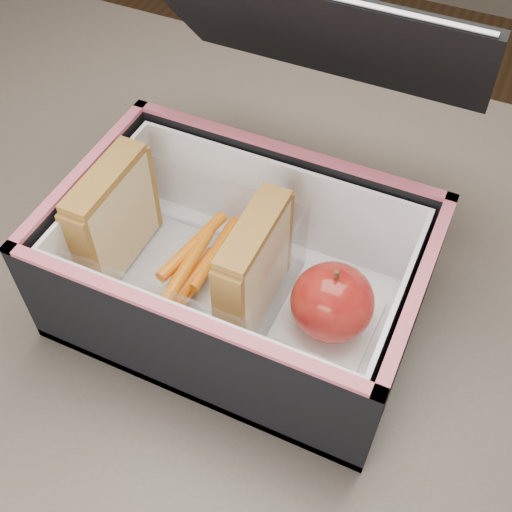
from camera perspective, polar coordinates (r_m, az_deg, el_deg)
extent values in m
cube|color=brown|center=(0.57, -5.56, -5.44)|extent=(1.20, 0.80, 0.03)
cube|color=#382D26|center=(1.27, -18.82, 5.78)|extent=(0.05, 0.05, 0.72)
cube|color=black|center=(0.53, 5.65, 18.82)|extent=(0.27, 0.12, 0.14)
cube|color=#E8CA8B|center=(0.55, -13.11, 3.39)|extent=(0.01, 0.09, 0.09)
cube|color=#B45859|center=(0.55, -12.40, 2.91)|extent=(0.01, 0.08, 0.09)
cube|color=#E8CA8B|center=(0.54, -11.81, 2.93)|extent=(0.01, 0.09, 0.09)
cube|color=olive|center=(0.51, -13.37, 6.86)|extent=(0.02, 0.09, 0.01)
cube|color=#E8CA8B|center=(0.50, -0.95, -0.98)|extent=(0.01, 0.09, 0.09)
cube|color=#B45859|center=(0.50, -0.18, -1.51)|extent=(0.01, 0.08, 0.09)
cube|color=#E8CA8B|center=(0.50, 0.60, -1.53)|extent=(0.01, 0.09, 0.09)
cube|color=olive|center=(0.46, -0.19, 2.49)|extent=(0.02, 0.09, 0.01)
cylinder|color=#D4590E|center=(0.54, -5.86, -2.76)|extent=(0.01, 0.08, 0.01)
cylinder|color=#D4590E|center=(0.55, -3.67, 0.29)|extent=(0.01, 0.08, 0.01)
cylinder|color=#D4590E|center=(0.54, -5.66, 0.92)|extent=(0.03, 0.08, 0.01)
cylinder|color=#D4590E|center=(0.54, -7.33, -2.62)|extent=(0.02, 0.08, 0.01)
cylinder|color=#D4590E|center=(0.53, -6.34, -2.78)|extent=(0.02, 0.08, 0.01)
cylinder|color=#D4590E|center=(0.52, -6.20, -1.02)|extent=(0.01, 0.08, 0.01)
cube|color=white|center=(0.53, 6.69, -5.76)|extent=(0.07, 0.07, 0.01)
ellipsoid|color=maroon|center=(0.50, 6.79, -4.09)|extent=(0.07, 0.07, 0.06)
cylinder|color=#4C321B|center=(0.47, 7.17, -1.68)|extent=(0.00, 0.01, 0.01)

